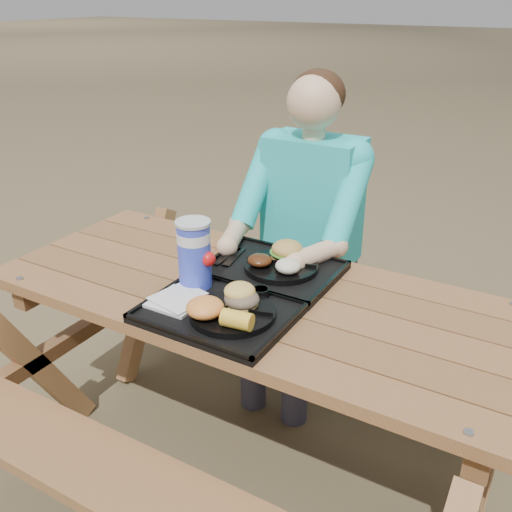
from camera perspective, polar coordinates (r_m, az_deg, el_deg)
The scene contains 18 objects.
ground at distance 2.35m, azimuth -0.00°, elevation -19.87°, with size 60.00×60.00×0.00m, color #999999.
picnic_table at distance 2.10m, azimuth -0.00°, elevation -12.60°, with size 1.80×1.49×0.75m, color #999999, non-canonical shape.
tray_near at distance 1.75m, azimuth -3.78°, elevation -5.75°, with size 0.45×0.35×0.02m, color black.
tray_far at distance 2.01m, azimuth 1.64°, elevation -1.47°, with size 0.45×0.35×0.02m, color black.
plate_near at distance 1.71m, azimuth -2.35°, elevation -5.73°, with size 0.26×0.26×0.02m, color black.
plate_far at distance 1.99m, azimuth 2.54°, elevation -1.04°, with size 0.26×0.26×0.02m, color black.
napkin_stack at distance 1.80m, azimuth -7.98°, elevation -4.33°, with size 0.16×0.16×0.02m, color silver.
soda_cup at distance 1.85m, azimuth -6.18°, elevation 0.07°, with size 0.11×0.11×0.22m, color #1C2FD2.
condiment_bbq at distance 1.83m, azimuth -1.77°, elevation -3.41°, with size 0.05×0.05×0.03m, color black.
condiment_mustard at distance 1.81m, azimuth 0.47°, elevation -3.73°, with size 0.05×0.05×0.03m, color gold.
sandwich at distance 1.71m, azimuth -1.45°, elevation -3.42°, with size 0.10×0.10×0.10m, color #E4B750, non-canonical shape.
mac_cheese at distance 1.67m, azimuth -5.13°, elevation -5.15°, with size 0.11×0.11×0.06m, color #F79941.
corn_cob at distance 1.61m, azimuth -1.90°, elevation -6.39°, with size 0.09×0.09×0.05m, color yellow, non-canonical shape.
cutlery_far at distance 2.08m, azimuth -2.20°, elevation -0.09°, with size 0.03×0.16×0.01m, color black.
burger at distance 2.01m, azimuth 3.15°, elevation 1.08°, with size 0.11×0.11×0.10m, color #BC9142, non-canonical shape.
baked_beans at distance 1.97m, azimuth 0.38°, elevation -0.42°, with size 0.09×0.09×0.04m, color #48220E.
potato_salad at distance 1.92m, azimuth 3.22°, elevation -1.01°, with size 0.09×0.09×0.05m, color #E9E4C5.
diner at distance 2.45m, azimuth 5.28°, elevation 0.43°, with size 0.48×0.84×1.28m, color #19B0AB, non-canonical shape.
Camera 1 is at (0.84, -1.43, 1.66)m, focal length 40.00 mm.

